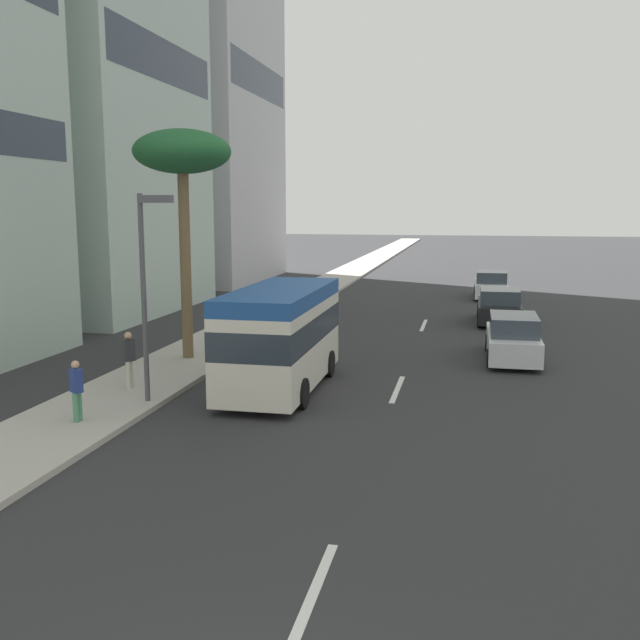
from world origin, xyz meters
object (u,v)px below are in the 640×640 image
(car_third, at_px, (513,339))
(pedestrian_mid_block, at_px, (77,388))
(minibus_lead, at_px, (281,334))
(pedestrian_by_tree, at_px, (129,357))
(palm_tree, at_px, (182,158))
(car_fourth, at_px, (491,285))
(car_second, at_px, (499,307))
(street_lamp, at_px, (147,272))

(car_third, xyz_separation_m, pedestrian_mid_block, (-10.25, 10.95, 0.21))
(minibus_lead, height_order, pedestrian_by_tree, minibus_lead)
(pedestrian_by_tree, relative_size, palm_tree, 0.21)
(palm_tree, bearing_deg, car_fourth, -28.45)
(pedestrian_by_tree, bearing_deg, palm_tree, 39.19)
(pedestrian_mid_block, relative_size, pedestrian_by_tree, 0.92)
(minibus_lead, height_order, car_second, minibus_lead)
(car_third, distance_m, car_fourth, 17.42)
(pedestrian_by_tree, bearing_deg, minibus_lead, -32.91)
(pedestrian_mid_block, bearing_deg, car_second, -85.62)
(pedestrian_by_tree, bearing_deg, car_fourth, 15.41)
(car_third, xyz_separation_m, palm_tree, (-2.61, 11.19, 6.26))
(palm_tree, bearing_deg, car_second, -45.43)
(minibus_lead, xyz_separation_m, street_lamp, (-2.52, 2.98, 2.03))
(car_second, xyz_separation_m, pedestrian_by_tree, (-15.20, 11.02, 0.29))
(pedestrian_by_tree, distance_m, palm_tree, 7.39)
(pedestrian_mid_block, distance_m, pedestrian_by_tree, 3.29)
(car_second, bearing_deg, minibus_lead, 153.87)
(car_second, relative_size, car_third, 0.97)
(car_third, distance_m, pedestrian_by_tree, 13.20)
(car_second, height_order, palm_tree, palm_tree)
(minibus_lead, xyz_separation_m, car_third, (5.62, -6.98, -0.89))
(palm_tree, height_order, street_lamp, palm_tree)
(street_lamp, bearing_deg, car_third, -50.73)
(minibus_lead, distance_m, pedestrian_by_tree, 4.48)
(car_fourth, bearing_deg, minibus_lead, 163.92)
(car_third, relative_size, street_lamp, 0.81)
(minibus_lead, distance_m, car_fourth, 24.00)
(car_third, relative_size, car_fourth, 1.01)
(minibus_lead, relative_size, car_third, 1.42)
(car_fourth, bearing_deg, palm_tree, 151.55)
(minibus_lead, height_order, car_fourth, minibus_lead)
(car_second, bearing_deg, pedestrian_mid_block, 149.79)
(car_fourth, xyz_separation_m, pedestrian_mid_block, (-27.67, 10.61, 0.21))
(car_second, distance_m, car_third, 8.23)
(minibus_lead, bearing_deg, pedestrian_by_tree, -72.33)
(car_second, bearing_deg, pedestrian_by_tree, 144.05)
(car_second, distance_m, car_fourth, 9.19)
(car_third, height_order, street_lamp, street_lamp)
(palm_tree, bearing_deg, pedestrian_mid_block, -178.19)
(pedestrian_mid_block, distance_m, street_lamp, 3.57)
(pedestrian_by_tree, height_order, palm_tree, palm_tree)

